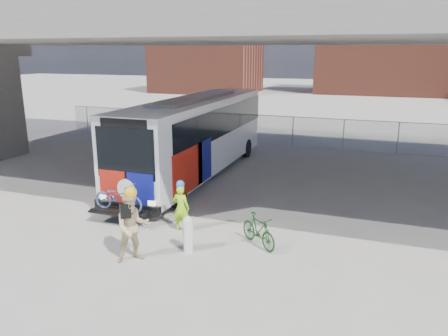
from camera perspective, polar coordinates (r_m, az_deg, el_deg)
The scene contains 9 objects.
ground at distance 16.36m, azimuth -2.85°, elevation -5.22°, with size 160.00×160.00×0.00m, color #9E9991.
bus at distance 20.26m, azimuth -3.64°, elevation 4.90°, with size 2.67×12.90×3.69m.
overpass at distance 19.13m, azimuth 1.73°, elevation 17.67°, with size 40.00×16.00×7.95m.
chainlink_fence at distance 27.15m, azimuth 6.94°, elevation 5.93°, with size 30.00×0.06×30.00m.
brick_buildings at distance 62.56m, azimuth 16.00°, elevation 14.22°, with size 54.00×22.00×12.00m.
bollard at distance 12.76m, azimuth -4.71°, elevation -8.43°, with size 0.29×0.29×1.09m.
cyclist_hivis at distance 14.16m, azimuth -5.65°, elevation -5.04°, with size 0.57×0.38×1.70m.
cyclist_tan at distance 12.30m, azimuth -11.87°, elevation -7.46°, with size 1.21×1.19×2.16m.
bike_parked at distance 13.16m, azimuth 4.51°, elevation -8.12°, with size 0.46×1.63×0.98m, color #154217.
Camera 1 is at (5.97, -14.15, 5.64)m, focal length 35.00 mm.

